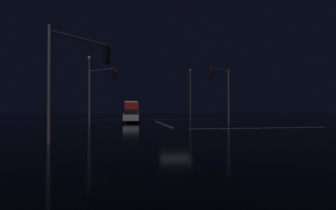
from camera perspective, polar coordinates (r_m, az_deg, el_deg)
ground at (r=22.45m, az=1.58°, el=-5.29°), size 120.00×120.00×0.10m
stop_line_north at (r=29.85m, az=-1.17°, el=-4.05°), size 0.35×12.82×0.01m
centre_line_ns at (r=41.35m, az=-3.47°, el=-3.11°), size 22.00×0.15×0.01m
crosswalk_bar_east at (r=25.03m, az=19.04°, el=-4.66°), size 12.82×0.40×0.01m
sedan_silver at (r=32.63m, az=-8.03°, el=-2.35°), size 2.02×4.33×1.57m
sedan_orange at (r=37.94m, az=-8.25°, el=-2.12°), size 2.02×4.33×1.57m
sedan_black at (r=43.42m, az=-7.89°, el=-1.94°), size 2.02×4.33×1.57m
box_truck at (r=51.17m, az=-7.91°, el=-0.73°), size 2.68×8.28×3.08m
traffic_signal_nw at (r=28.92m, az=-14.33°, el=4.14°), size 3.03×3.03×6.06m
traffic_signal_ne at (r=30.63m, az=11.37°, el=4.30°), size 3.52×3.52×6.36m
traffic_signal_sw at (r=15.57m, az=-18.79°, el=7.93°), size 2.93×2.93×5.92m
streetlamp_right_far at (r=52.82m, az=4.77°, el=3.29°), size 0.44×0.44×9.44m
streetlamp_left_near at (r=35.50m, az=-16.46°, el=4.41°), size 0.44×0.44×8.42m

